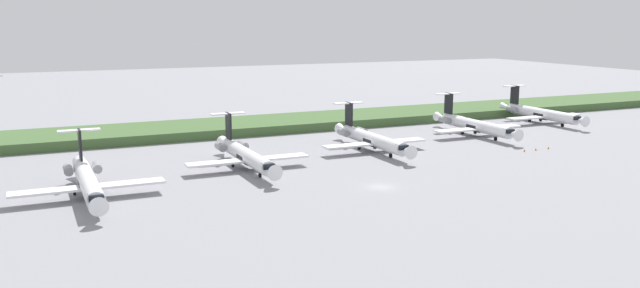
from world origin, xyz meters
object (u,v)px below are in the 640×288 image
object	(u,v)px
regional_jet_second	(88,181)
regional_jet_third	(245,155)
safety_cone_front_marker	(524,150)
safety_cone_mid_marker	(536,149)
regional_jet_fourth	(371,139)
regional_jet_sixth	(540,113)
safety_cone_rear_marker	(548,148)
regional_jet_fifth	(474,125)

from	to	relation	value
regional_jet_second	regional_jet_third	xyz separation A→B (m)	(28.41, 8.80, 0.00)
regional_jet_second	safety_cone_front_marker	xyz separation A→B (m)	(86.01, -0.51, -2.26)
safety_cone_front_marker	safety_cone_mid_marker	size ratio (longest dim) A/B	1.00
regional_jet_fourth	regional_jet_sixth	xyz separation A→B (m)	(59.31, 14.75, 0.00)
regional_jet_sixth	safety_cone_mid_marker	size ratio (longest dim) A/B	56.36
safety_cone_front_marker	regional_jet_second	bearing A→B (deg)	179.66
regional_jet_second	safety_cone_mid_marker	bearing A→B (deg)	-0.27
safety_cone_mid_marker	safety_cone_rear_marker	world-z (taller)	same
regional_jet_third	regional_jet_fourth	bearing A→B (deg)	9.62
regional_jet_fourth	regional_jet_fifth	size ratio (longest dim) A/B	1.00
regional_jet_second	regional_jet_fifth	xyz separation A→B (m)	(88.63, 19.96, 0.00)
regional_jet_fifth	safety_cone_front_marker	world-z (taller)	regional_jet_fifth
regional_jet_fifth	regional_jet_sixth	distance (m)	29.49
regional_jet_third	safety_cone_mid_marker	xyz separation A→B (m)	(60.71, -9.23, -2.26)
regional_jet_sixth	safety_cone_rear_marker	xyz separation A→B (m)	(-24.23, -28.86, -2.26)
regional_jet_third	safety_cone_front_marker	world-z (taller)	regional_jet_third
safety_cone_rear_marker	regional_jet_second	bearing A→B (deg)	179.77
regional_jet_fourth	safety_cone_mid_marker	size ratio (longest dim) A/B	56.36
regional_jet_third	safety_cone_mid_marker	distance (m)	61.45
regional_jet_fourth	regional_jet_fifth	xyz separation A→B (m)	(31.08, 6.22, 0.00)
regional_jet_second	regional_jet_fifth	bearing A→B (deg)	12.69
regional_jet_sixth	safety_cone_front_marker	world-z (taller)	regional_jet_sixth
regional_jet_fifth	safety_cone_rear_marker	bearing A→B (deg)	-78.87
regional_jet_fifth	safety_cone_mid_marker	bearing A→B (deg)	-88.60
regional_jet_fifth	safety_cone_rear_marker	xyz separation A→B (m)	(4.00, -20.33, -2.26)
regional_jet_second	regional_jet_fifth	size ratio (longest dim) A/B	1.00
regional_jet_fourth	safety_cone_mid_marker	bearing A→B (deg)	-24.16
regional_jet_fifth	safety_cone_mid_marker	size ratio (longest dim) A/B	56.36
regional_jet_second	regional_jet_third	world-z (taller)	same
regional_jet_fourth	safety_cone_mid_marker	distance (m)	34.68
regional_jet_sixth	safety_cone_front_marker	distance (m)	42.40
regional_jet_second	safety_cone_mid_marker	size ratio (longest dim) A/B	56.36
regional_jet_third	safety_cone_rear_marker	distance (m)	64.91
regional_jet_fourth	regional_jet_sixth	distance (m)	61.11
regional_jet_third	regional_jet_fifth	bearing A→B (deg)	10.49
regional_jet_third	regional_jet_sixth	world-z (taller)	same
regional_jet_third	regional_jet_fourth	size ratio (longest dim) A/B	1.00
regional_jet_fifth	regional_jet_sixth	xyz separation A→B (m)	(28.23, 8.53, 0.00)
regional_jet_fifth	safety_cone_front_marker	distance (m)	20.75
regional_jet_sixth	safety_cone_mid_marker	xyz separation A→B (m)	(-27.73, -28.91, -2.26)
regional_jet_third	regional_jet_fifth	size ratio (longest dim) A/B	1.00
regional_jet_second	regional_jet_fifth	world-z (taller)	same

